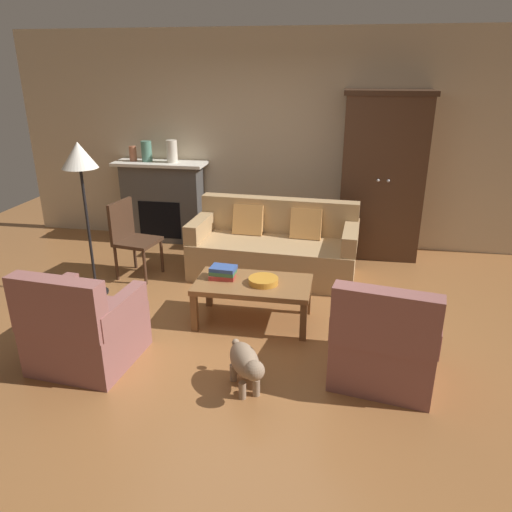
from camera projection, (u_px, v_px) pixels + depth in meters
The scene contains 16 objects.
ground_plane at pixel (237, 326), 4.69m from camera, with size 9.60×9.60×0.00m, color #9E6638.
back_wall at pixel (276, 141), 6.53m from camera, with size 7.20×0.10×2.80m, color beige.
fireplace at pixel (163, 201), 6.85m from camera, with size 1.26×0.48×1.12m.
armoire at pixel (382, 176), 6.12m from camera, with size 1.06×0.57×2.08m.
couch at pixel (274, 249), 5.77m from camera, with size 1.96×0.95×0.86m.
coffee_table at pixel (253, 287), 4.65m from camera, with size 1.10×0.60×0.42m.
fruit_bowl at pixel (263, 281), 4.59m from camera, with size 0.28×0.28×0.06m, color orange.
book_stack at pixel (223, 272), 4.69m from camera, with size 0.26×0.19×0.12m.
mantel_vase_terracotta at pixel (133, 154), 6.66m from camera, with size 0.10×0.10×0.20m, color #A86042.
mantel_vase_jade at pixel (147, 151), 6.61m from camera, with size 0.14×0.14×0.27m, color slate.
mantel_vase_cream at pixel (172, 151), 6.55m from camera, with size 0.15×0.15×0.29m, color beige.
armchair_near_left at pixel (83, 329), 4.00m from camera, with size 0.84×0.84×0.88m.
armchair_near_right at pixel (385, 343), 3.80m from camera, with size 0.89×0.89×0.88m.
side_chair_wooden at pixel (131, 234), 5.66m from camera, with size 0.51×0.51×0.90m.
floor_lamp at pixel (80, 165), 4.86m from camera, with size 0.36×0.36×1.64m.
dog at pixel (246, 363), 3.68m from camera, with size 0.38×0.52×0.39m.
Camera 1 is at (0.91, -4.03, 2.33)m, focal length 34.20 mm.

